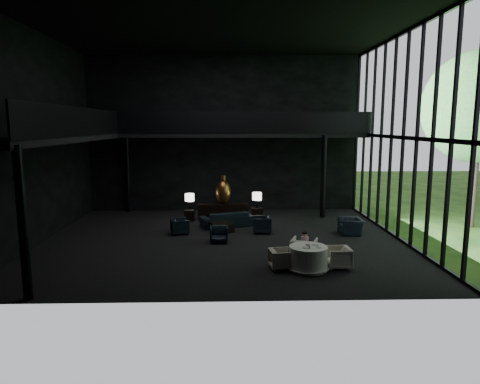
{
  "coord_description": "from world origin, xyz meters",
  "views": [
    {
      "loc": [
        0.21,
        -16.39,
        4.49
      ],
      "look_at": [
        0.67,
        0.5,
        1.83
      ],
      "focal_mm": 32.0,
      "sensor_mm": 36.0,
      "label": 1
    }
  ],
  "objects_px": {
    "side_table_left": "(189,215)",
    "dining_chair_north": "(304,248)",
    "dining_table": "(308,260)",
    "lounge_armchair_south": "(219,234)",
    "table_lamp_right": "(257,197)",
    "dining_chair_east": "(338,257)",
    "side_table_right": "(257,214)",
    "coffee_table": "(222,227)",
    "bronze_urn": "(223,192)",
    "lounge_armchair_east": "(262,224)",
    "console": "(223,212)",
    "child": "(305,239)",
    "sofa": "(227,215)",
    "table_lamp_left": "(190,198)",
    "lounge_armchair_west": "(180,226)",
    "window_armchair": "(351,224)",
    "dining_chair_west": "(281,259)"
  },
  "relations": [
    {
      "from": "side_table_right",
      "to": "sofa",
      "type": "relative_size",
      "value": 0.23
    },
    {
      "from": "table_lamp_left",
      "to": "dining_chair_east",
      "type": "bearing_deg",
      "value": -53.47
    },
    {
      "from": "lounge_armchair_south",
      "to": "dining_chair_east",
      "type": "xyz_separation_m",
      "value": [
        3.84,
        -3.09,
        0.04
      ]
    },
    {
      "from": "sofa",
      "to": "table_lamp_left",
      "type": "bearing_deg",
      "value": -57.41
    },
    {
      "from": "dining_table",
      "to": "dining_chair_north",
      "type": "distance_m",
      "value": 0.98
    },
    {
      "from": "side_table_left",
      "to": "lounge_armchair_east",
      "type": "relative_size",
      "value": 0.67
    },
    {
      "from": "table_lamp_left",
      "to": "window_armchair",
      "type": "bearing_deg",
      "value": -23.12
    },
    {
      "from": "side_table_left",
      "to": "coffee_table",
      "type": "height_order",
      "value": "side_table_left"
    },
    {
      "from": "side_table_left",
      "to": "table_lamp_left",
      "type": "bearing_deg",
      "value": 90.0
    },
    {
      "from": "console",
      "to": "dining_chair_north",
      "type": "xyz_separation_m",
      "value": [
        2.77,
        -6.32,
        0.05
      ]
    },
    {
      "from": "table_lamp_right",
      "to": "lounge_armchair_east",
      "type": "distance_m",
      "value": 2.54
    },
    {
      "from": "dining_chair_east",
      "to": "coffee_table",
      "type": "bearing_deg",
      "value": -143.42
    },
    {
      "from": "sofa",
      "to": "dining_table",
      "type": "xyz_separation_m",
      "value": [
        2.55,
        -5.87,
        -0.17
      ]
    },
    {
      "from": "table_lamp_left",
      "to": "child",
      "type": "xyz_separation_m",
      "value": [
        4.39,
        -6.37,
        -0.32
      ]
    },
    {
      "from": "coffee_table",
      "to": "side_table_right",
      "type": "bearing_deg",
      "value": 53.32
    },
    {
      "from": "side_table_right",
      "to": "dining_table",
      "type": "distance_m",
      "value": 7.23
    },
    {
      "from": "dining_table",
      "to": "child",
      "type": "height_order",
      "value": "child"
    },
    {
      "from": "bronze_urn",
      "to": "window_armchair",
      "type": "xyz_separation_m",
      "value": [
        5.32,
        -2.97,
        -0.94
      ]
    },
    {
      "from": "table_lamp_right",
      "to": "dining_chair_west",
      "type": "height_order",
      "value": "table_lamp_right"
    },
    {
      "from": "sofa",
      "to": "dining_chair_north",
      "type": "relative_size",
      "value": 2.98
    },
    {
      "from": "table_lamp_right",
      "to": "coffee_table",
      "type": "distance_m",
      "value": 2.86
    },
    {
      "from": "lounge_armchair_west",
      "to": "lounge_armchair_south",
      "type": "distance_m",
      "value": 2.13
    },
    {
      "from": "console",
      "to": "dining_chair_east",
      "type": "xyz_separation_m",
      "value": [
        3.72,
        -7.15,
        -0.03
      ]
    },
    {
      "from": "lounge_armchair_south",
      "to": "dining_table",
      "type": "bearing_deg",
      "value": -47.63
    },
    {
      "from": "lounge_armchair_south",
      "to": "child",
      "type": "distance_m",
      "value": 3.71
    },
    {
      "from": "table_lamp_left",
      "to": "coffee_table",
      "type": "xyz_separation_m",
      "value": [
        1.55,
        -2.38,
        -0.85
      ]
    },
    {
      "from": "sofa",
      "to": "lounge_armchair_east",
      "type": "distance_m",
      "value": 1.92
    },
    {
      "from": "dining_chair_north",
      "to": "window_armchair",
      "type": "bearing_deg",
      "value": -106.41
    },
    {
      "from": "bronze_urn",
      "to": "dining_chair_west",
      "type": "height_order",
      "value": "bronze_urn"
    },
    {
      "from": "lounge_armchair_west",
      "to": "dining_chair_north",
      "type": "xyz_separation_m",
      "value": [
        4.54,
        -3.59,
        0.11
      ]
    },
    {
      "from": "bronze_urn",
      "to": "lounge_armchair_south",
      "type": "bearing_deg",
      "value": -91.62
    },
    {
      "from": "table_lamp_left",
      "to": "lounge_armchair_east",
      "type": "relative_size",
      "value": 0.98
    },
    {
      "from": "side_table_left",
      "to": "lounge_armchair_south",
      "type": "bearing_deg",
      "value": -68.97
    },
    {
      "from": "child",
      "to": "bronze_urn",
      "type": "bearing_deg",
      "value": -66.37
    },
    {
      "from": "console",
      "to": "table_lamp_left",
      "type": "relative_size",
      "value": 3.23
    },
    {
      "from": "lounge_armchair_west",
      "to": "dining_chair_west",
      "type": "height_order",
      "value": "lounge_armchair_west"
    },
    {
      "from": "side_table_left",
      "to": "window_armchair",
      "type": "relative_size",
      "value": 0.55
    },
    {
      "from": "table_lamp_right",
      "to": "dining_chair_east",
      "type": "relative_size",
      "value": 1.05
    },
    {
      "from": "side_table_right",
      "to": "dining_table",
      "type": "height_order",
      "value": "dining_table"
    },
    {
      "from": "table_lamp_left",
      "to": "dining_chair_east",
      "type": "relative_size",
      "value": 1.04
    },
    {
      "from": "lounge_armchair_south",
      "to": "table_lamp_right",
      "type": "bearing_deg",
      "value": 66.96
    },
    {
      "from": "lounge_armchair_west",
      "to": "child",
      "type": "relative_size",
      "value": 1.19
    },
    {
      "from": "coffee_table",
      "to": "dining_chair_east",
      "type": "height_order",
      "value": "dining_chair_east"
    },
    {
      "from": "side_table_left",
      "to": "dining_chair_north",
      "type": "distance_m",
      "value": 7.51
    },
    {
      "from": "side_table_left",
      "to": "bronze_urn",
      "type": "bearing_deg",
      "value": 8.9
    },
    {
      "from": "side_table_left",
      "to": "dining_chair_east",
      "type": "height_order",
      "value": "dining_chair_east"
    },
    {
      "from": "lounge_armchair_south",
      "to": "side_table_right",
      "type": "bearing_deg",
      "value": 67.26
    },
    {
      "from": "lounge_armchair_south",
      "to": "dining_chair_north",
      "type": "relative_size",
      "value": 0.73
    },
    {
      "from": "coffee_table",
      "to": "dining_table",
      "type": "xyz_separation_m",
      "value": [
        2.78,
        -4.93,
        0.14
      ]
    },
    {
      "from": "lounge_armchair_south",
      "to": "bronze_urn",
      "type": "bearing_deg",
      "value": 89.27
    }
  ]
}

